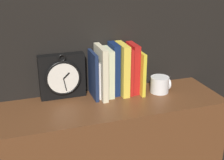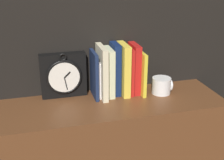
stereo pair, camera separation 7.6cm
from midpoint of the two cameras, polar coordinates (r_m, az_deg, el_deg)
clock at (r=1.53m, az=-7.45°, el=0.82°), size 0.22×0.06×0.23m
book_slot0_navy at (r=1.51m, az=-1.84°, el=0.96°), size 0.02×0.14×0.23m
book_slot1_white at (r=1.53m, az=-1.36°, el=0.39°), size 0.01×0.12×0.19m
book_slot2_cream at (r=1.51m, az=-0.41°, el=1.45°), size 0.03×0.16×0.26m
book_slot3_cream at (r=1.53m, az=0.75°, el=1.44°), size 0.04×0.13×0.24m
book_slot4_navy at (r=1.55m, az=2.02°, el=2.04°), size 0.03×0.11×0.26m
book_slot5_yellow at (r=1.54m, az=3.52°, el=1.95°), size 0.03×0.14×0.26m
book_slot6_red at (r=1.56m, az=4.53°, el=1.77°), size 0.02×0.13×0.24m
book_slot7_red at (r=1.57m, az=5.47°, el=2.11°), size 0.03×0.12×0.25m
book_slot8_yellow at (r=1.57m, az=6.53°, el=1.43°), size 0.02×0.16×0.22m
mug at (r=1.60m, az=10.43°, el=-1.01°), size 0.10×0.09×0.08m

